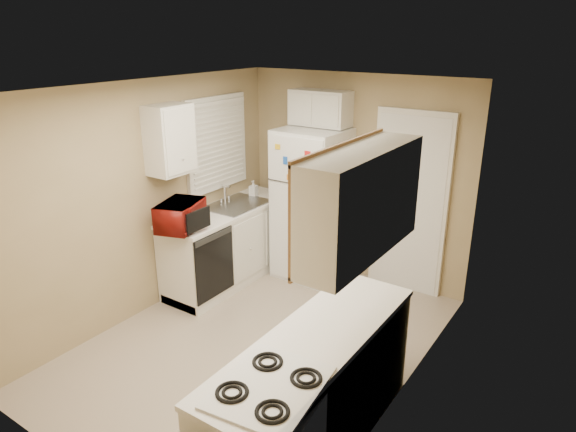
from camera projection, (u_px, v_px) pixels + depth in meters
The scene contains 18 objects.
floor at pixel (259, 343), 4.95m from camera, with size 3.80×3.80×0.00m, color #BDAB97.
ceiling at pixel (253, 88), 4.12m from camera, with size 3.80×3.80×0.00m, color white.
wall_left at pixel (148, 199), 5.27m from camera, with size 3.80×3.80×0.00m, color tan.
wall_right at pixel (407, 265), 3.80m from camera, with size 3.80×3.80×0.00m, color tan.
wall_back at pixel (355, 178), 6.01m from camera, with size 2.80×2.80×0.00m, color tan.
wall_front at pixel (63, 322), 3.06m from camera, with size 2.80×2.80×0.00m, color tan.
left_counter at pixel (230, 244), 6.07m from camera, with size 0.60×1.80×0.90m, color silver.
dishwasher at pixel (214, 265), 5.44m from camera, with size 0.03×0.58×0.72m, color black.
sink at pixel (237, 208), 6.05m from camera, with size 0.54×0.74×0.16m, color gray.
microwave at pixel (181, 215), 5.25m from camera, with size 0.29×0.52×0.35m, color maroon.
soap_bottle at pixel (253, 188), 6.33m from camera, with size 0.09×0.09×0.19m, color white.
window_blinds at pixel (217, 143), 5.93m from camera, with size 0.10×0.98×1.08m, color silver.
upper_cabinet_left at pixel (170, 139), 5.16m from camera, with size 0.30×0.45×0.70m, color silver.
refrigerator at pixel (312, 204), 6.06m from camera, with size 0.74×0.72×1.79m, color white.
cabinet_over_fridge at pixel (320, 108), 5.83m from camera, with size 0.70×0.30×0.40m, color silver.
interior_door at pixel (409, 204), 5.68m from camera, with size 0.86×0.06×2.08m, color white.
right_counter at pixel (314, 393), 3.59m from camera, with size 0.60×2.00×0.90m, color silver.
upper_cabinet_right at pixel (362, 203), 3.28m from camera, with size 0.30×1.20×0.70m, color silver.
Camera 1 is at (2.60, -3.35, 2.85)m, focal length 32.00 mm.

